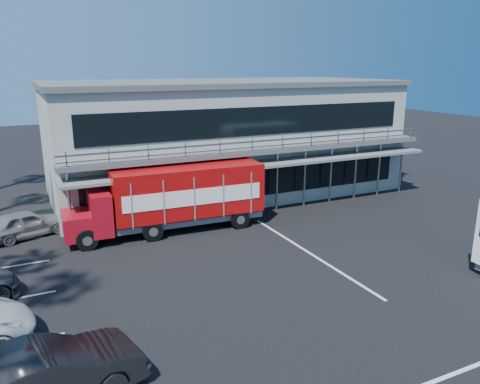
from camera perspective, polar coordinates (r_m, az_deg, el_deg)
name	(u,v)px	position (r m, az deg, el deg)	size (l,w,h in m)	color
ground	(309,289)	(18.40, 8.43, -11.62)	(120.00, 120.00, 0.00)	black
building	(223,137)	(31.36, -2.03, 6.76)	(22.40, 12.00, 7.30)	#999F92
red_truck	(174,196)	(23.95, -7.99, -0.50)	(10.01, 2.78, 3.34)	maroon
parked_car_b	(43,378)	(13.28, -22.89, -20.17)	(1.75, 5.03, 1.66)	black
parked_car_e	(26,224)	(25.46, -24.63, -3.54)	(1.61, 4.00, 1.36)	slate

